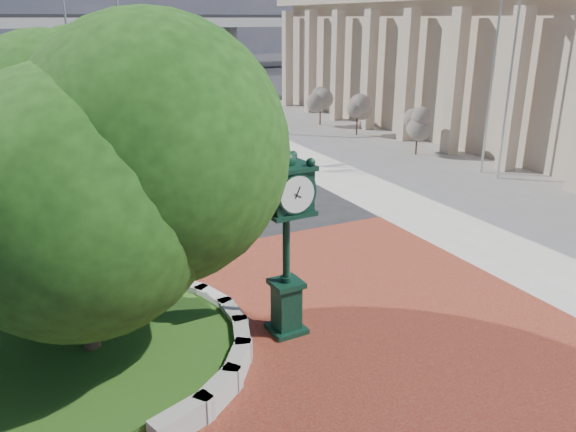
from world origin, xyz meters
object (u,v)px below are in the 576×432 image
(street_lamp_near, at_px, (124,38))
(flagpole_a, at_px, (493,73))
(flagpole_b, at_px, (511,73))
(parked_car, at_px, (118,92))
(street_lamp_far, at_px, (70,33))
(post_clock, at_px, (286,229))

(street_lamp_near, bearing_deg, flagpole_a, -57.22)
(flagpole_b, distance_m, street_lamp_near, 24.16)
(parked_car, bearing_deg, street_lamp_far, 151.87)
(street_lamp_near, bearing_deg, parked_car, 83.16)
(street_lamp_far, bearing_deg, post_clock, -90.60)
(street_lamp_near, bearing_deg, post_clock, -94.51)
(post_clock, bearing_deg, flagpole_a, 30.85)
(flagpole_a, bearing_deg, street_lamp_near, 122.78)
(parked_car, xyz_separation_m, flagpole_b, (10.91, -33.87, 3.92))
(street_lamp_far, bearing_deg, parked_car, -14.48)
(street_lamp_near, height_order, street_lamp_far, street_lamp_far)
(flagpole_b, bearing_deg, flagpole_a, 85.43)
(flagpole_a, bearing_deg, street_lamp_far, 113.15)
(parked_car, xyz_separation_m, street_lamp_far, (-3.37, 0.87, 5.01))
(flagpole_b, height_order, street_lamp_far, street_lamp_far)
(post_clock, bearing_deg, street_lamp_far, 89.40)
(flagpole_b, bearing_deg, street_lamp_far, 112.35)
(flagpole_a, bearing_deg, parked_car, 108.56)
(parked_car, distance_m, street_lamp_far, 6.10)
(parked_car, distance_m, street_lamp_near, 14.20)
(flagpole_b, xyz_separation_m, street_lamp_near, (-12.49, 20.66, 1.04))
(street_lamp_near, relative_size, street_lamp_far, 0.99)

